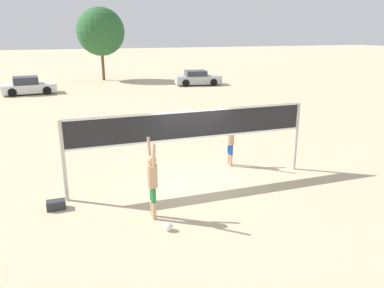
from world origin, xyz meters
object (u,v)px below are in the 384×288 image
at_px(tree_left_cluster, 101,32).
at_px(volleyball, 169,227).
at_px(player_spiker, 152,178).
at_px(volleyball_net, 192,132).
at_px(parked_car_mid, 28,86).
at_px(player_blocker, 230,139).
at_px(gear_bag, 56,205).
at_px(parked_car_far, 197,78).

bearing_deg(tree_left_cluster, volleyball, -93.87).
bearing_deg(tree_left_cluster, player_spiker, -94.34).
relative_size(volleyball_net, player_spiker, 3.66).
bearing_deg(player_spiker, parked_car_mid, 10.59).
distance_m(player_blocker, parked_car_mid, 21.92).
relative_size(volleyball_net, parked_car_mid, 1.92).
height_order(player_spiker, parked_car_mid, player_spiker).
bearing_deg(gear_bag, player_blocker, 15.01).
bearing_deg(player_spiker, gear_bag, 60.44).
distance_m(player_blocker, volleyball, 5.27).
height_order(volleyball_net, parked_car_mid, volleyball_net).
bearing_deg(volleyball, volleyball_net, 59.67).
bearing_deg(volleyball_net, gear_bag, -173.10).
bearing_deg(volleyball, player_blocker, 47.79).
xyz_separation_m(volleyball, parked_car_mid, (-4.57, 24.23, 0.51)).
height_order(gear_bag, parked_car_far, parked_car_far).
height_order(volleyball_net, parked_car_far, volleyball_net).
bearing_deg(gear_bag, player_spiker, -29.56).
distance_m(player_spiker, gear_bag, 3.01).
bearing_deg(player_spiker, volleyball, -166.33).
distance_m(player_spiker, parked_car_far, 25.90).
bearing_deg(gear_bag, volleyball_net, 6.90).
relative_size(volleyball, tree_left_cluster, 0.03).
distance_m(gear_bag, parked_car_far, 25.72).
height_order(player_spiker, player_blocker, player_spiker).
height_order(gear_bag, parked_car_mid, parked_car_mid).
bearing_deg(parked_car_far, gear_bag, -110.94).
relative_size(parked_car_mid, tree_left_cluster, 0.59).
xyz_separation_m(volleyball, gear_bag, (-2.66, 2.20, 0.02)).
relative_size(player_blocker, volleyball, 9.24).
distance_m(gear_bag, parked_car_mid, 22.12).
relative_size(player_blocker, parked_car_far, 0.45).
xyz_separation_m(parked_car_mid, tree_left_cluster, (6.68, 6.89, 4.13)).
xyz_separation_m(player_blocker, parked_car_mid, (-8.06, 20.38, -0.42)).
distance_m(volleyball_net, parked_car_mid, 22.41).
xyz_separation_m(volleyball_net, volleyball, (-1.59, -2.71, -1.65)).
distance_m(volleyball, gear_bag, 3.45).
distance_m(player_spiker, parked_car_mid, 23.84).
bearing_deg(player_blocker, player_spiker, -50.37).
bearing_deg(volleyball_net, tree_left_cluster, 88.95).
height_order(player_spiker, volleyball, player_spiker).
bearing_deg(tree_left_cluster, player_blocker, -87.10).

